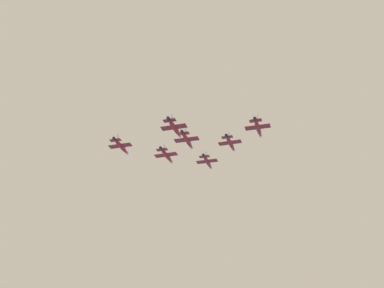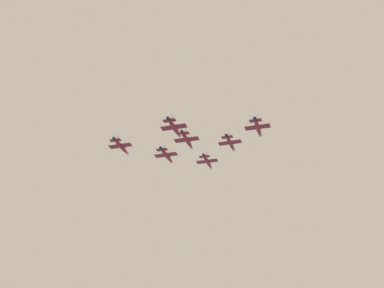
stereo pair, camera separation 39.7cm
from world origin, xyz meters
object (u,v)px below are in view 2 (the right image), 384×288
Objects in this scene: jet_left_outer at (121,146)px; jet_trailing at (174,128)px; jet_lead at (207,162)px; jet_right_wingman at (230,143)px; jet_right_outer at (258,128)px; jet_left_wingman at (167,155)px; jet_slot_rear at (187,140)px.

jet_trailing is (-8.09, 36.45, -5.07)m from jet_left_outer.
jet_lead is 1.01× the size of jet_trailing.
jet_right_wingman is 1.02× the size of jet_left_outer.
jet_right_outer is at bearing -58.84° from jet_trailing.
jet_lead is at bearing -39.52° from jet_left_wingman.
jet_right_outer is 32.22m from jet_slot_rear.
jet_left_wingman is 24.93m from jet_left_outer.
jet_left_outer is at bearing 112.54° from jet_right_wingman.
jet_right_wingman is at bearing -89.15° from jet_left_wingman.
jet_right_outer is at bearing -90.71° from jet_slot_rear.
jet_right_wingman reaches higher than jet_left_outer.
jet_lead is at bearing 41.50° from jet_right_wingman.
jet_right_outer is (-43.88, 47.08, 0.28)m from jet_left_outer.
jet_right_outer reaches higher than jet_trailing.
jet_trailing is at bearing 179.89° from jet_lead.
jet_left_wingman is 1.04× the size of jet_right_outer.
jet_right_outer reaches higher than jet_slot_rear.
jet_lead is 0.99× the size of jet_right_wingman.
jet_left_wingman is 25.07m from jet_slot_rear.
jet_trailing is (38.67, 14.04, -9.42)m from jet_right_wingman.
jet_right_outer is (2.88, 24.68, -4.07)m from jet_right_wingman.
jet_right_outer reaches higher than jet_left_outer.
jet_right_outer is 37.72m from jet_trailing.
jet_trailing is at bearing 120.11° from jet_right_outer.
jet_trailing is at bearing 158.10° from jet_right_wingman.
jet_lead is 49.92m from jet_right_outer.
jet_slot_rear is at bearing 89.64° from jet_right_outer.
jet_right_wingman is 42.20m from jet_trailing.
jet_left_outer is (46.76, -22.41, -4.35)m from jet_right_wingman.
jet_trailing is (35.79, -10.64, -5.35)m from jet_right_outer.
jet_left_wingman is at bearing 91.13° from jet_right_wingman.
jet_trailing is (13.85, 12.91, -3.75)m from jet_slot_rear.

